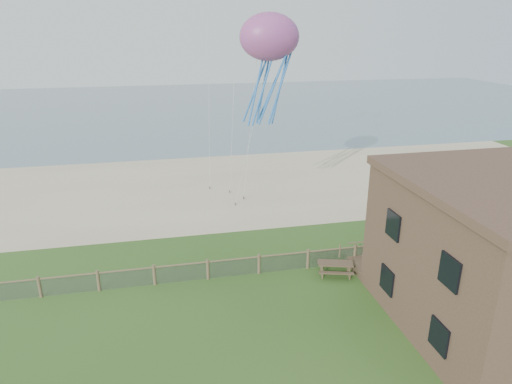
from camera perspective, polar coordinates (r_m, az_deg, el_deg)
ground at (r=22.47m, az=3.81°, el=-17.65°), size 160.00×160.00×0.00m
sand_beach at (r=41.71m, az=-4.33°, el=0.77°), size 72.00×20.00×0.02m
ocean at (r=84.34m, az=-8.53°, el=10.46°), size 160.00×68.00×0.02m
chainlink_fence at (r=27.04m, az=0.37°, el=-9.12°), size 36.20×0.20×1.25m
motel_deck at (r=31.54m, az=24.75°, el=-7.25°), size 15.00×2.00×0.50m
picnic_table at (r=27.43m, az=9.88°, el=-9.29°), size 2.35×2.01×0.85m
octopus_kite at (r=32.10m, az=1.65°, el=15.23°), size 4.31×3.47×7.83m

